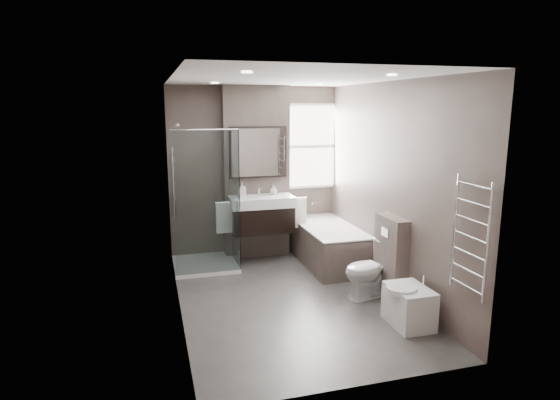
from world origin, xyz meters
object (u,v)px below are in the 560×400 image
object	(u,v)px
bidet	(409,305)
toilet	(370,269)
vanity	(262,214)
bathtub	(328,243)

from	to	relation	value
bidet	toilet	bearing A→B (deg)	93.08
vanity	bidet	size ratio (longest dim) A/B	1.74
toilet	bidet	size ratio (longest dim) A/B	1.28
toilet	vanity	bearing A→B (deg)	-163.24
bathtub	bidet	world-z (taller)	bathtub
bathtub	bidet	xyz separation A→B (m)	(0.09, -2.11, -0.09)
bathtub	toilet	xyz separation A→B (m)	(0.05, -1.30, 0.03)
vanity	bidet	xyz separation A→B (m)	(1.01, -2.44, -0.52)
bathtub	vanity	bearing A→B (deg)	160.63
bidet	bathtub	bearing A→B (deg)	92.41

